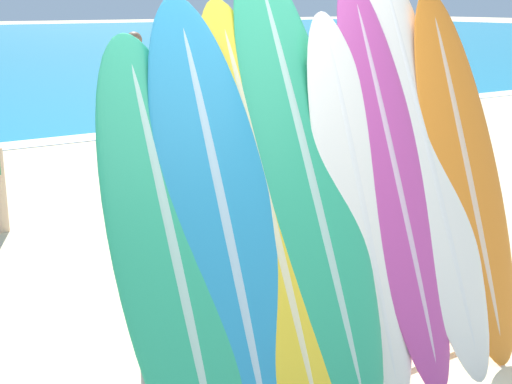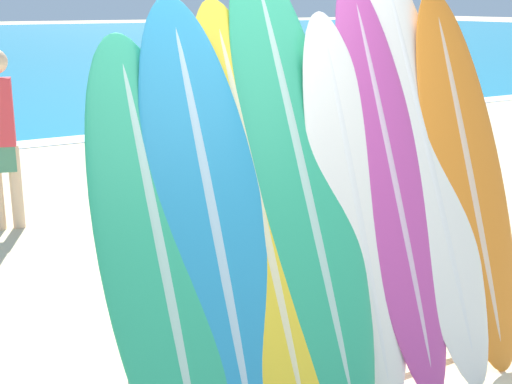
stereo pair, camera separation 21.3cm
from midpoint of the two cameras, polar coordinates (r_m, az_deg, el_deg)
name	(u,v)px [view 1 (the left image)]	position (r m, az deg, el deg)	size (l,w,h in m)	color
surfboard_rack	(338,305)	(3.87, 5.02, -9.02)	(2.30, 0.04, 0.92)	slate
surfboard_slot_0	(172,257)	(3.21, -8.63, -5.16)	(0.56, 0.93, 1.95)	#289E70
surfboard_slot_1	(223,227)	(3.32, -4.51, -2.79)	(0.59, 0.93, 2.11)	teal
surfboard_slot_2	(269,218)	(3.47, -0.73, -2.09)	(0.53, 1.03, 2.10)	yellow
surfboard_slot_3	(308,183)	(3.62, 2.53, 0.69)	(0.59, 1.13, 2.35)	#289E70
surfboard_slot_4	(360,208)	(3.78, 6.74, -1.29)	(0.48, 0.79, 2.03)	silver
surfboard_slot_5	(394,181)	(3.96, 9.44, 0.85)	(0.48, 0.95, 2.23)	#B23D8E
surfboard_slot_6	(427,160)	(4.17, 12.09, 2.53)	(0.53, 1.08, 2.38)	silver
surfboard_slot_7	(465,176)	(4.36, 15.08, 1.26)	(0.57, 0.84, 2.15)	orange
person_mid_beach	(160,142)	(6.48, -8.62, 4.00)	(0.26, 0.26, 1.56)	beige
person_far_left	(136,87)	(10.20, -10.17, 8.25)	(0.28, 0.24, 1.67)	#846047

